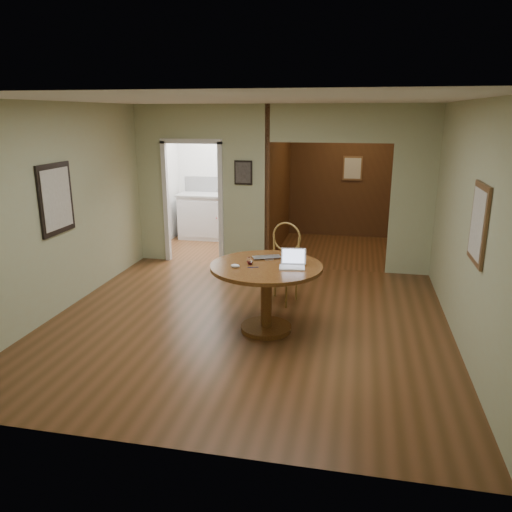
% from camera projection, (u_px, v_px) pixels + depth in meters
% --- Properties ---
extents(floor, '(5.00, 5.00, 0.00)m').
position_uv_depth(floor, '(246.00, 323.00, 6.28)').
color(floor, '#4B2E15').
rests_on(floor, ground).
extents(room_shell, '(5.20, 7.50, 5.00)m').
position_uv_depth(room_shell, '(258.00, 186.00, 8.94)').
color(room_shell, white).
rests_on(room_shell, ground).
extents(dining_table, '(1.33, 1.33, 0.83)m').
position_uv_depth(dining_table, '(266.00, 282.00, 5.93)').
color(dining_table, brown).
rests_on(dining_table, ground).
extents(chair, '(0.59, 0.59, 1.11)m').
position_uv_depth(chair, '(283.00, 258.00, 6.90)').
color(chair, olive).
rests_on(chair, ground).
extents(open_laptop, '(0.32, 0.29, 0.21)m').
position_uv_depth(open_laptop, '(293.00, 262.00, 5.79)').
color(open_laptop, white).
rests_on(open_laptop, dining_table).
extents(closed_laptop, '(0.41, 0.34, 0.03)m').
position_uv_depth(closed_laptop, '(268.00, 259.00, 6.08)').
color(closed_laptop, '#A5A5AA').
rests_on(closed_laptop, dining_table).
extents(mouse, '(0.11, 0.06, 0.04)m').
position_uv_depth(mouse, '(235.00, 266.00, 5.76)').
color(mouse, white).
rests_on(mouse, dining_table).
extents(wine_glass, '(0.08, 0.08, 0.09)m').
position_uv_depth(wine_glass, '(250.00, 261.00, 5.88)').
color(wine_glass, white).
rests_on(wine_glass, dining_table).
extents(pen, '(0.13, 0.04, 0.01)m').
position_uv_depth(pen, '(253.00, 267.00, 5.77)').
color(pen, navy).
rests_on(pen, dining_table).
extents(kitchen_cabinet, '(2.06, 0.60, 0.94)m').
position_uv_depth(kitchen_cabinet, '(227.00, 217.00, 10.37)').
color(kitchen_cabinet, white).
rests_on(kitchen_cabinet, ground).
extents(grocery_bag, '(0.37, 0.34, 0.30)m').
position_uv_depth(grocery_bag, '(257.00, 188.00, 10.08)').
color(grocery_bag, beige).
rests_on(grocery_bag, kitchen_cabinet).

